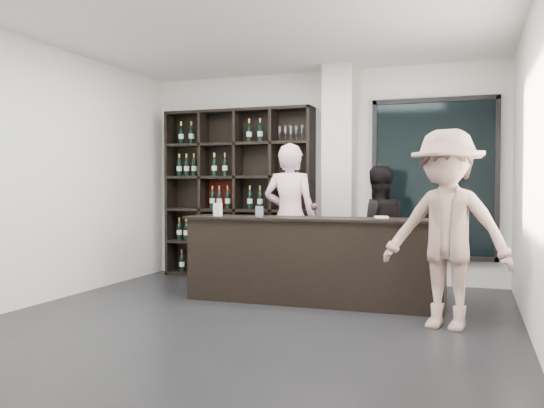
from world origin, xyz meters
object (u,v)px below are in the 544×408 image
at_px(customer, 446,229).
at_px(tasting_counter, 313,260).
at_px(wine_shelf, 238,194).
at_px(taster_black, 377,231).
at_px(taster_pink, 290,217).

bearing_deg(customer, tasting_counter, 168.87).
height_order(wine_shelf, taster_black, wine_shelf).
height_order(taster_black, customer, customer).
relative_size(tasting_counter, taster_black, 1.89).
height_order(taster_pink, customer, taster_pink).
distance_m(wine_shelf, taster_black, 2.26).
distance_m(tasting_counter, customer, 1.67).
distance_m(taster_pink, customer, 2.43).
height_order(tasting_counter, taster_black, taster_black).
distance_m(taster_black, customer, 1.69).
bearing_deg(customer, taster_black, 135.02).
bearing_deg(taster_pink, wine_shelf, -36.65).
bearing_deg(taster_pink, taster_black, 178.91).
height_order(wine_shelf, customer, wine_shelf).
height_order(wine_shelf, taster_pink, wine_shelf).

